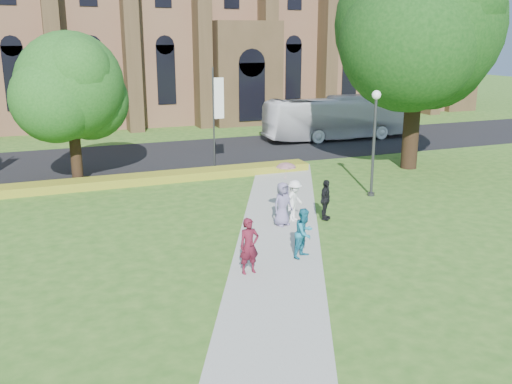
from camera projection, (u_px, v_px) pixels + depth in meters
name	position (u px, v px, depth m)	size (l,w,h in m)	color
ground	(289.00, 263.00, 20.18)	(160.00, 160.00, 0.00)	#2E5D1C
road	(165.00, 156.00, 38.13)	(160.00, 10.00, 0.02)	black
footpath	(278.00, 253.00, 21.07)	(3.20, 30.00, 0.04)	#B2B2A8
flower_hedge	(156.00, 178.00, 31.26)	(18.00, 1.40, 0.45)	gold
streetlamp	(374.00, 131.00, 27.77)	(0.44, 0.44, 5.24)	#38383D
large_tree	(419.00, 25.00, 32.40)	(9.60, 9.60, 13.20)	#332114
street_tree_1	(70.00, 86.00, 29.70)	(5.60, 5.60, 8.05)	#332114
banner_pole_0	(215.00, 112.00, 33.67)	(0.70, 0.10, 6.00)	#38383D
tour_coach	(338.00, 118.00, 43.76)	(2.75, 11.76, 3.28)	white
pedestrian_0	(249.00, 246.00, 18.98)	(0.70, 0.46, 1.92)	#561323
pedestrian_1	(304.00, 233.00, 20.39)	(0.88, 0.69, 1.82)	teal
pedestrian_2	(294.00, 201.00, 24.45)	(1.15, 0.66, 1.79)	white
pedestrian_3	(325.00, 200.00, 24.60)	(1.03, 0.43, 1.77)	black
pedestrian_4	(283.00, 204.00, 23.83)	(0.91, 0.59, 1.86)	slate
parasol	(286.00, 173.00, 23.64)	(0.82, 0.82, 0.72)	#C38AA4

